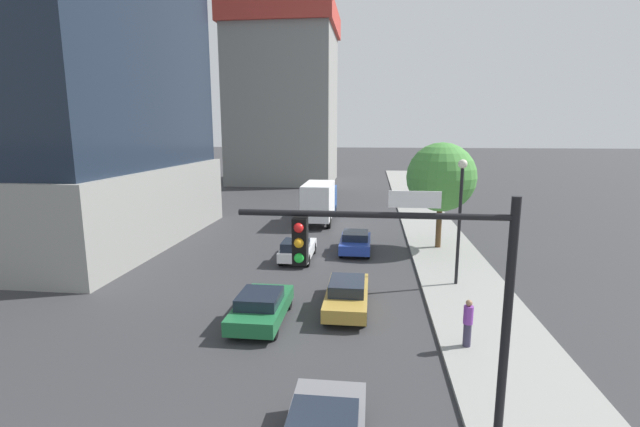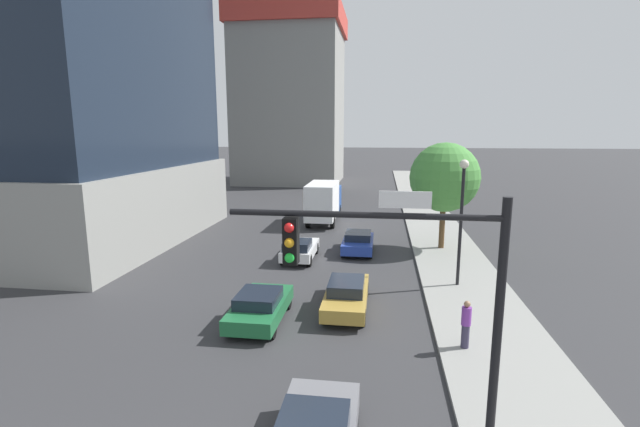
{
  "view_description": "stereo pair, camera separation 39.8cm",
  "coord_description": "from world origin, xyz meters",
  "px_view_note": "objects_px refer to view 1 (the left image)",
  "views": [
    {
      "loc": [
        2.8,
        -6.67,
        7.77
      ],
      "look_at": [
        0.48,
        13.09,
        4.05
      ],
      "focal_mm": 25.03,
      "sensor_mm": 36.0,
      "label": 1
    },
    {
      "loc": [
        3.2,
        -6.62,
        7.77
      ],
      "look_at": [
        0.48,
        13.09,
        4.05
      ],
      "focal_mm": 25.03,
      "sensor_mm": 36.0,
      "label": 2
    }
  ],
  "objects_px": {
    "traffic_light_pole": "(415,280)",
    "car_blue": "(355,242)",
    "street_lamp": "(460,205)",
    "box_truck": "(320,200)",
    "car_green": "(261,307)",
    "car_gold": "(347,294)",
    "street_tree": "(441,177)",
    "pedestrian_purple_shirt": "(468,323)",
    "construction_building": "(284,89)",
    "car_white": "(297,249)"
  },
  "relations": [
    {
      "from": "street_tree",
      "to": "pedestrian_purple_shirt",
      "type": "xyz_separation_m",
      "value": [
        -0.93,
        -14.02,
        -3.75
      ]
    },
    {
      "from": "construction_building",
      "to": "street_lamp",
      "type": "distance_m",
      "value": 49.31
    },
    {
      "from": "traffic_light_pole",
      "to": "car_blue",
      "type": "bearing_deg",
      "value": 96.05
    },
    {
      "from": "car_green",
      "to": "car_blue",
      "type": "xyz_separation_m",
      "value": [
        3.41,
        11.25,
        -0.0
      ]
    },
    {
      "from": "box_truck",
      "to": "traffic_light_pole",
      "type": "bearing_deg",
      "value": -79.01
    },
    {
      "from": "street_lamp",
      "to": "street_tree",
      "type": "distance_m",
      "value": 7.28
    },
    {
      "from": "construction_building",
      "to": "car_blue",
      "type": "bearing_deg",
      "value": -72.59
    },
    {
      "from": "car_white",
      "to": "traffic_light_pole",
      "type": "bearing_deg",
      "value": -71.71
    },
    {
      "from": "box_truck",
      "to": "pedestrian_purple_shirt",
      "type": "relative_size",
      "value": 4.4
    },
    {
      "from": "traffic_light_pole",
      "to": "car_gold",
      "type": "height_order",
      "value": "traffic_light_pole"
    },
    {
      "from": "street_tree",
      "to": "car_green",
      "type": "xyz_separation_m",
      "value": [
        -8.82,
        -12.6,
        -4.11
      ]
    },
    {
      "from": "street_tree",
      "to": "car_gold",
      "type": "distance_m",
      "value": 12.75
    },
    {
      "from": "traffic_light_pole",
      "to": "street_lamp",
      "type": "xyz_separation_m",
      "value": [
        3.33,
        12.66,
        -0.35
      ]
    },
    {
      "from": "pedestrian_purple_shirt",
      "to": "street_lamp",
      "type": "bearing_deg",
      "value": 83.09
    },
    {
      "from": "street_lamp",
      "to": "box_truck",
      "type": "distance_m",
      "value": 17.55
    },
    {
      "from": "traffic_light_pole",
      "to": "car_white",
      "type": "distance_m",
      "value": 17.58
    },
    {
      "from": "car_gold",
      "to": "street_lamp",
      "type": "bearing_deg",
      "value": 33.72
    },
    {
      "from": "car_gold",
      "to": "car_green",
      "type": "bearing_deg",
      "value": -152.16
    },
    {
      "from": "car_blue",
      "to": "pedestrian_purple_shirt",
      "type": "relative_size",
      "value": 2.32
    },
    {
      "from": "car_white",
      "to": "pedestrian_purple_shirt",
      "type": "distance_m",
      "value": 13.05
    },
    {
      "from": "street_lamp",
      "to": "car_gold",
      "type": "distance_m",
      "value": 7.28
    },
    {
      "from": "construction_building",
      "to": "box_truck",
      "type": "height_order",
      "value": "construction_building"
    },
    {
      "from": "pedestrian_purple_shirt",
      "to": "car_blue",
      "type": "bearing_deg",
      "value": 109.48
    },
    {
      "from": "traffic_light_pole",
      "to": "car_gold",
      "type": "relative_size",
      "value": 1.33
    },
    {
      "from": "street_tree",
      "to": "pedestrian_purple_shirt",
      "type": "height_order",
      "value": "street_tree"
    },
    {
      "from": "car_green",
      "to": "car_white",
      "type": "height_order",
      "value": "car_white"
    },
    {
      "from": "pedestrian_purple_shirt",
      "to": "box_truck",
      "type": "bearing_deg",
      "value": 109.89
    },
    {
      "from": "traffic_light_pole",
      "to": "car_green",
      "type": "height_order",
      "value": "traffic_light_pole"
    },
    {
      "from": "street_tree",
      "to": "pedestrian_purple_shirt",
      "type": "bearing_deg",
      "value": -93.79
    },
    {
      "from": "construction_building",
      "to": "pedestrian_purple_shirt",
      "type": "distance_m",
      "value": 55.94
    },
    {
      "from": "traffic_light_pole",
      "to": "car_white",
      "type": "height_order",
      "value": "traffic_light_pole"
    },
    {
      "from": "car_white",
      "to": "street_lamp",
      "type": "bearing_deg",
      "value": -22.57
    },
    {
      "from": "car_green",
      "to": "car_gold",
      "type": "height_order",
      "value": "car_gold"
    },
    {
      "from": "car_white",
      "to": "car_gold",
      "type": "height_order",
      "value": "car_white"
    },
    {
      "from": "traffic_light_pole",
      "to": "car_white",
      "type": "bearing_deg",
      "value": 108.29
    },
    {
      "from": "construction_building",
      "to": "car_green",
      "type": "xyz_separation_m",
      "value": [
        8.87,
        -50.4,
        -13.09
      ]
    },
    {
      "from": "street_tree",
      "to": "car_green",
      "type": "distance_m",
      "value": 15.92
    },
    {
      "from": "car_white",
      "to": "car_gold",
      "type": "xyz_separation_m",
      "value": [
        3.41,
        -7.16,
        -0.01
      ]
    },
    {
      "from": "street_tree",
      "to": "car_gold",
      "type": "bearing_deg",
      "value": -116.62
    },
    {
      "from": "construction_building",
      "to": "street_tree",
      "type": "xyz_separation_m",
      "value": [
        17.69,
        -37.8,
        -8.98
      ]
    },
    {
      "from": "car_blue",
      "to": "box_truck",
      "type": "distance_m",
      "value": 9.85
    },
    {
      "from": "construction_building",
      "to": "street_lamp",
      "type": "relative_size",
      "value": 5.45
    },
    {
      "from": "street_tree",
      "to": "car_green",
      "type": "relative_size",
      "value": 1.61
    },
    {
      "from": "car_green",
      "to": "box_truck",
      "type": "distance_m",
      "value": 20.44
    },
    {
      "from": "traffic_light_pole",
      "to": "street_tree",
      "type": "xyz_separation_m",
      "value": [
        3.44,
        19.92,
        0.24
      ]
    },
    {
      "from": "traffic_light_pole",
      "to": "street_lamp",
      "type": "height_order",
      "value": "traffic_light_pole"
    },
    {
      "from": "traffic_light_pole",
      "to": "pedestrian_purple_shirt",
      "type": "relative_size",
      "value": 3.65
    },
    {
      "from": "construction_building",
      "to": "car_white",
      "type": "bearing_deg",
      "value": -77.92
    },
    {
      "from": "street_lamp",
      "to": "car_white",
      "type": "height_order",
      "value": "street_lamp"
    },
    {
      "from": "street_lamp",
      "to": "car_green",
      "type": "distance_m",
      "value": 10.81
    }
  ]
}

